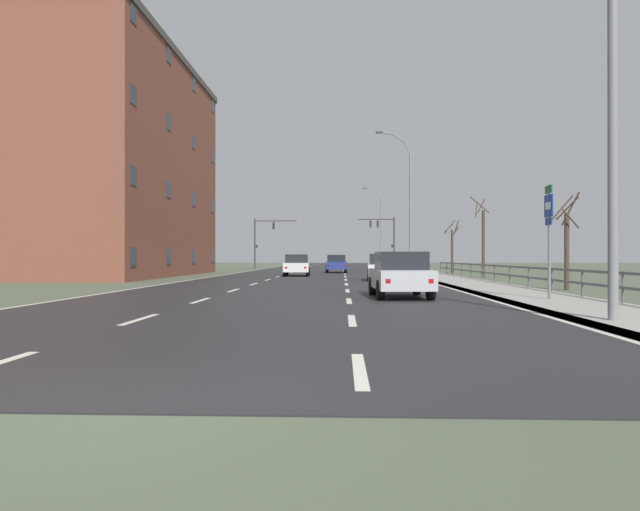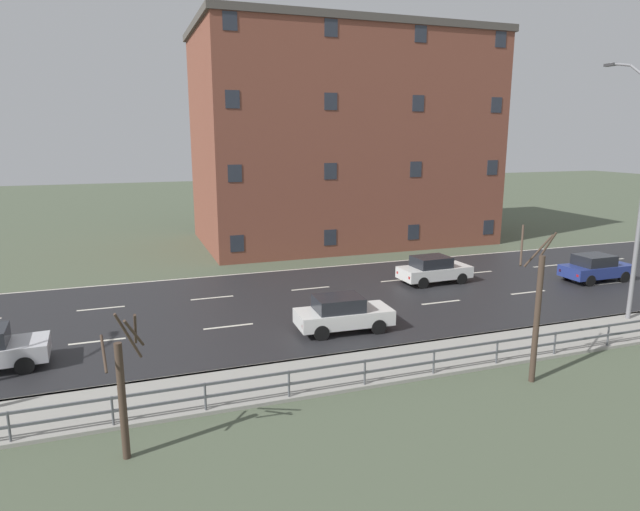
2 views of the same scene
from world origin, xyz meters
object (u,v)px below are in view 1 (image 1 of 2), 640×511
object	(u,v)px
traffic_signal_right	(385,234)
car_far_left	(383,267)
car_near_right	(297,265)
street_lamp_midground	(408,205)
street_lamp_distant	(380,228)
street_lamp_foreground	(603,71)
car_mid_centre	(336,264)
traffic_signal_left	(263,236)
highway_sign	(549,227)
brick_building	(97,166)
car_near_left	(400,274)

from	to	relation	value
traffic_signal_right	car_far_left	xyz separation A→B (m)	(-2.42, -30.33, -3.16)
car_near_right	car_far_left	size ratio (longest dim) A/B	1.00
street_lamp_midground	street_lamp_distant	xyz separation A→B (m)	(0.01, 34.19, -0.17)
street_lamp_foreground	car_mid_centre	bearing A→B (deg)	98.60
traffic_signal_left	highway_sign	bearing A→B (deg)	-71.97
car_near_right	street_lamp_foreground	bearing A→B (deg)	-75.67
street_lamp_distant	brick_building	xyz separation A→B (m)	(-23.30, -39.02, 2.63)
street_lamp_midground	street_lamp_distant	size ratio (longest dim) A/B	1.03
street_lamp_midground	highway_sign	size ratio (longest dim) A/B	3.21
street_lamp_distant	street_lamp_foreground	bearing A→B (deg)	-90.02
street_lamp_distant	brick_building	size ratio (longest dim) A/B	0.50
brick_building	street_lamp_distant	bearing A→B (deg)	59.16
street_lamp_foreground	traffic_signal_left	xyz separation A→B (m)	(-14.41, 53.08, -1.36)
traffic_signal_left	brick_building	bearing A→B (deg)	-110.49
street_lamp_foreground	highway_sign	distance (m)	6.51
highway_sign	car_near_left	size ratio (longest dim) A/B	0.86
street_lamp_distant	car_near_left	size ratio (longest dim) A/B	2.67
street_lamp_midground	street_lamp_foreground	bearing A→B (deg)	-90.01
brick_building	car_near_left	bearing A→B (deg)	-47.21
car_mid_centre	traffic_signal_left	bearing A→B (deg)	119.88
car_near_right	car_mid_centre	size ratio (longest dim) A/B	1.01
highway_sign	traffic_signal_left	size ratio (longest dim) A/B	0.62
traffic_signal_left	brick_building	size ratio (longest dim) A/B	0.26
street_lamp_midground	car_mid_centre	distance (m)	8.61
street_lamp_midground	car_far_left	distance (m)	13.97
traffic_signal_left	car_mid_centre	world-z (taller)	traffic_signal_left
car_near_right	car_near_left	bearing A→B (deg)	-78.25
street_lamp_foreground	traffic_signal_right	world-z (taller)	street_lamp_foreground
street_lamp_foreground	brick_building	bearing A→B (deg)	128.41
street_lamp_midground	traffic_signal_right	xyz separation A→B (m)	(-0.50, 17.54, -1.64)
highway_sign	brick_building	xyz separation A→B (m)	(-24.27, 23.60, 5.76)
car_near_right	highway_sign	bearing A→B (deg)	-69.87
brick_building	street_lamp_foreground	bearing A→B (deg)	-51.59
street_lamp_midground	car_mid_centre	bearing A→B (deg)	144.36
car_near_right	street_lamp_midground	bearing A→B (deg)	27.93
highway_sign	street_lamp_distant	bearing A→B (deg)	90.89
car_near_left	car_mid_centre	xyz separation A→B (m)	(-2.49, 30.57, 0.00)
street_lamp_distant	street_lamp_midground	bearing A→B (deg)	-90.02
car_mid_centre	car_near_right	bearing A→B (deg)	-107.33
traffic_signal_left	car_mid_centre	distance (m)	17.33
car_near_right	car_mid_centre	xyz separation A→B (m)	(2.76, 9.08, 0.00)
car_far_left	brick_building	xyz separation A→B (m)	(-20.37, 7.96, 7.26)
street_lamp_foreground	street_lamp_distant	distance (m)	68.38
traffic_signal_left	car_far_left	size ratio (longest dim) A/B	1.39
car_far_left	car_mid_centre	bearing A→B (deg)	102.03
traffic_signal_right	brick_building	world-z (taller)	brick_building
car_far_left	traffic_signal_right	bearing A→B (deg)	87.80
street_lamp_midground	car_near_right	size ratio (longest dim) A/B	2.77
car_near_left	car_near_right	size ratio (longest dim) A/B	1.01
car_near_left	brick_building	world-z (taller)	brick_building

